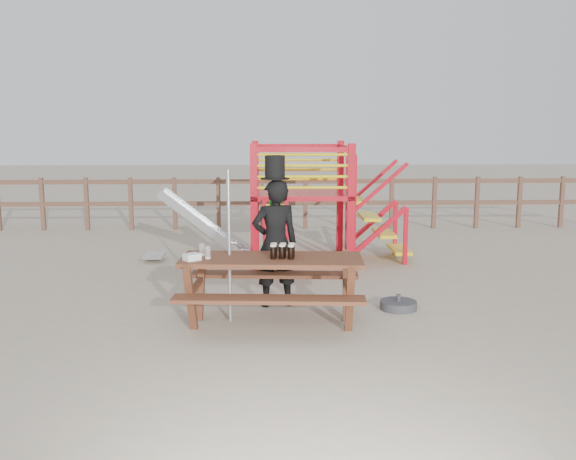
{
  "coord_description": "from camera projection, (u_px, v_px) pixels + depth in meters",
  "views": [
    {
      "loc": [
        -0.39,
        -7.65,
        2.43
      ],
      "look_at": [
        -0.11,
        0.8,
        1.01
      ],
      "focal_mm": 40.0,
      "sensor_mm": 36.0,
      "label": 1
    }
  ],
  "objects": [
    {
      "name": "back_fence",
      "position": [
        284.0,
        197.0,
        14.74
      ],
      "size": [
        15.09,
        0.09,
        1.2
      ],
      "color": "brown",
      "rests_on": "ground"
    },
    {
      "name": "ground",
      "position": [
        299.0,
        321.0,
        7.96
      ],
      "size": [
        60.0,
        60.0,
        0.0
      ],
      "primitive_type": "plane",
      "color": "tan",
      "rests_on": "ground"
    },
    {
      "name": "parasol_base",
      "position": [
        398.0,
        305.0,
        8.45
      ],
      "size": [
        0.48,
        0.48,
        0.2
      ],
      "color": "#343438",
      "rests_on": "ground"
    },
    {
      "name": "playground_fort",
      "position": [
        296.0,
        201.0,
        11.31
      ],
      "size": [
        4.71,
        1.84,
        2.1
      ],
      "color": "red",
      "rests_on": "ground"
    },
    {
      "name": "paper_bag",
      "position": [
        192.0,
        257.0,
        7.5
      ],
      "size": [
        0.23,
        0.22,
        0.08
      ],
      "primitive_type": "cube",
      "rotation": [
        0.0,
        0.0,
        0.64
      ],
      "color": "white",
      "rests_on": "picnic_table"
    },
    {
      "name": "stout_pints",
      "position": [
        282.0,
        251.0,
        7.62
      ],
      "size": [
        0.3,
        0.2,
        0.17
      ],
      "color": "black",
      "rests_on": "picnic_table"
    },
    {
      "name": "empty_glasses",
      "position": [
        205.0,
        252.0,
        7.67
      ],
      "size": [
        0.16,
        0.25,
        0.15
      ],
      "color": "silver",
      "rests_on": "picnic_table"
    },
    {
      "name": "metal_pole",
      "position": [
        229.0,
        246.0,
        7.81
      ],
      "size": [
        0.04,
        0.04,
        1.88
      ],
      "primitive_type": "cylinder",
      "color": "#B2B2B7",
      "rests_on": "ground"
    },
    {
      "name": "man_with_hat",
      "position": [
        275.0,
        240.0,
        8.48
      ],
      "size": [
        0.7,
        0.54,
        2.01
      ],
      "rotation": [
        0.0,
        0.0,
        3.38
      ],
      "color": "black",
      "rests_on": "ground"
    },
    {
      "name": "picnic_table",
      "position": [
        272.0,
        283.0,
        7.71
      ],
      "size": [
        2.26,
        1.63,
        0.84
      ],
      "rotation": [
        0.0,
        0.0,
        -0.07
      ],
      "color": "brown",
      "rests_on": "ground"
    }
  ]
}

